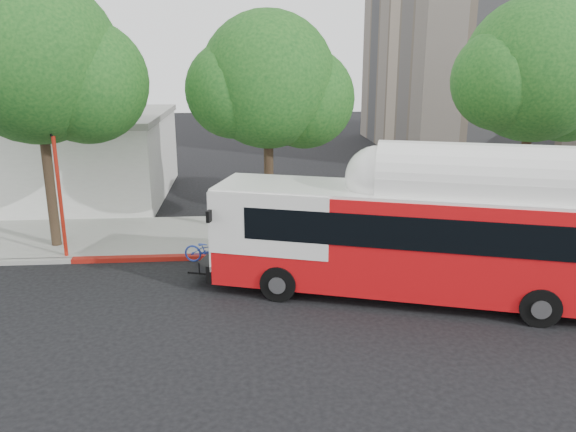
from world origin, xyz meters
name	(u,v)px	position (x,y,z in m)	size (l,w,h in m)	color
ground	(313,301)	(0.00, 0.00, 0.00)	(120.00, 120.00, 0.00)	black
sidewalk	(293,233)	(0.00, 6.50, 0.07)	(60.00, 5.00, 0.15)	gray
curb_strip	(300,254)	(0.00, 3.90, 0.07)	(60.00, 0.30, 0.15)	gray
red_curb_segment	(216,256)	(-3.00, 3.90, 0.08)	(10.00, 0.32, 0.16)	maroon
street_tree_left	(51,67)	(-8.53, 5.56, 6.60)	(6.67, 5.80, 9.74)	#2D2116
street_tree_mid	(279,86)	(-0.59, 6.06, 5.91)	(5.75, 5.00, 8.62)	#2D2116
street_tree_right	(545,75)	(9.44, 5.86, 6.26)	(6.21, 5.40, 9.18)	#2D2116
low_commercial_bldg	(4,156)	(-14.00, 14.00, 2.15)	(16.20, 10.20, 4.25)	silver
transit_bus	(418,241)	(3.08, 0.10, 1.75)	(12.72, 5.98, 3.74)	red
signal_pole	(60,194)	(-8.27, 4.22, 2.39)	(0.13, 0.44, 4.67)	red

